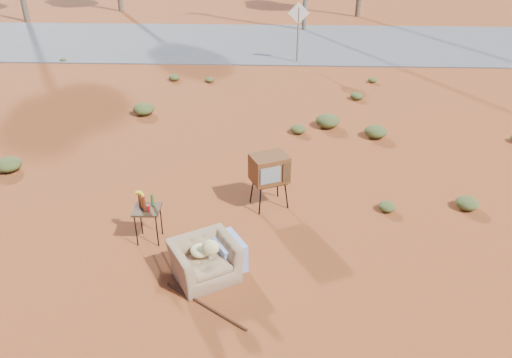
{
  "coord_description": "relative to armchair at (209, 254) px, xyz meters",
  "views": [
    {
      "loc": [
        0.72,
        -6.65,
        5.23
      ],
      "look_at": [
        0.39,
        1.38,
        0.8
      ],
      "focal_mm": 35.0,
      "sensor_mm": 36.0,
      "label": 1
    }
  ],
  "objects": [
    {
      "name": "ground",
      "position": [
        0.28,
        0.38,
        -0.4
      ],
      "size": [
        140.0,
        140.0,
        0.0
      ],
      "primitive_type": "plane",
      "color": "maroon",
      "rests_on": "ground"
    },
    {
      "name": "rusty_bar",
      "position": [
        0.02,
        -0.75,
        -0.38
      ],
      "size": [
        1.32,
        0.96,
        0.04
      ],
      "primitive_type": "cylinder",
      "rotation": [
        0.0,
        1.57,
        -0.62
      ],
      "color": "#472013",
      "rests_on": "ground"
    },
    {
      "name": "road_sign",
      "position": [
        1.78,
        12.38,
        1.1
      ],
      "size": [
        0.78,
        0.06,
        2.19
      ],
      "color": "brown",
      "rests_on": "ground"
    },
    {
      "name": "side_table",
      "position": [
        -1.2,
        0.92,
        0.27
      ],
      "size": [
        0.46,
        0.46,
        0.92
      ],
      "rotation": [
        0.0,
        0.0,
        0.01
      ],
      "color": "#372314",
      "rests_on": "ground"
    },
    {
      "name": "tv_unit",
      "position": [
        0.91,
        2.14,
        0.41
      ],
      "size": [
        0.83,
        0.76,
        1.09
      ],
      "rotation": [
        0.0,
        0.0,
        0.42
      ],
      "color": "black",
      "rests_on": "ground"
    },
    {
      "name": "highway",
      "position": [
        0.28,
        15.38,
        -0.38
      ],
      "size": [
        140.0,
        7.0,
        0.04
      ],
      "primitive_type": "cube",
      "color": "#565659",
      "rests_on": "ground"
    },
    {
      "name": "armchair",
      "position": [
        0.0,
        0.0,
        0.0
      ],
      "size": [
        1.27,
        1.21,
        0.86
      ],
      "rotation": [
        0.0,
        0.0,
        0.54
      ],
      "color": "#88694A",
      "rests_on": "ground"
    },
    {
      "name": "scrub_patch",
      "position": [
        -0.54,
        4.78,
        -0.26
      ],
      "size": [
        17.49,
        8.07,
        0.33
      ],
      "color": "#495123",
      "rests_on": "ground"
    }
  ]
}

